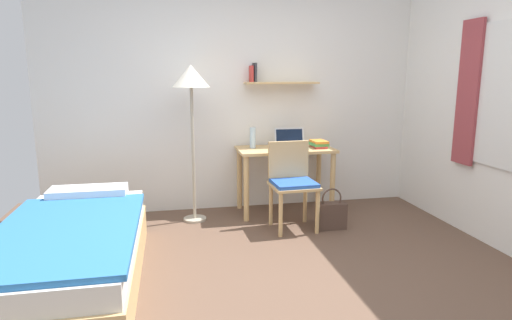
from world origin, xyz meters
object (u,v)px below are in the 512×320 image
(standing_lamp, at_px, (191,86))
(laptop, at_px, (290,143))
(book_stack, at_px, (319,144))
(desk_chair, at_px, (292,180))
(bed, at_px, (72,254))
(handbag, at_px, (331,215))
(water_bottle, at_px, (253,138))
(desk, at_px, (285,160))

(standing_lamp, relative_size, laptop, 4.74)
(book_stack, bearing_deg, standing_lamp, -177.54)
(laptop, distance_m, book_stack, 0.32)
(desk_chair, distance_m, standing_lamp, 1.39)
(bed, height_order, laptop, laptop)
(bed, height_order, book_stack, book_stack)
(handbag, bearing_deg, bed, -162.10)
(bed, bearing_deg, water_bottle, 41.58)
(bed, bearing_deg, book_stack, 29.54)
(bed, distance_m, handbag, 2.40)
(desk_chair, relative_size, book_stack, 3.56)
(bed, xyz_separation_m, water_bottle, (1.62, 1.44, 0.60))
(desk, distance_m, desk_chair, 0.51)
(book_stack, distance_m, handbag, 0.86)
(bed, height_order, water_bottle, water_bottle)
(bed, relative_size, water_bottle, 8.67)
(water_bottle, height_order, book_stack, water_bottle)
(desk, height_order, water_bottle, water_bottle)
(water_bottle, bearing_deg, desk_chair, -63.04)
(desk, bearing_deg, standing_lamp, -174.78)
(book_stack, bearing_deg, desk, 175.02)
(handbag, bearing_deg, water_bottle, 133.62)
(desk_chair, relative_size, laptop, 2.53)
(desk, xyz_separation_m, desk_chair, (-0.06, -0.50, -0.10))
(laptop, height_order, water_bottle, water_bottle)
(desk, relative_size, desk_chair, 1.21)
(desk, bearing_deg, desk_chair, -96.76)
(desk_chair, bearing_deg, bed, -155.64)
(standing_lamp, distance_m, handbag, 1.91)
(desk_chair, bearing_deg, water_bottle, 116.96)
(water_bottle, distance_m, handbag, 1.19)
(bed, relative_size, laptop, 5.79)
(bed, distance_m, desk, 2.42)
(book_stack, bearing_deg, handbag, -95.75)
(standing_lamp, bearing_deg, book_stack, 2.46)
(bed, distance_m, desk_chair, 2.11)
(desk, distance_m, standing_lamp, 1.31)
(desk, distance_m, water_bottle, 0.44)
(bed, relative_size, handbag, 4.72)
(standing_lamp, bearing_deg, handbag, -21.80)
(desk_chair, height_order, handbag, desk_chair)
(desk, distance_m, book_stack, 0.42)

